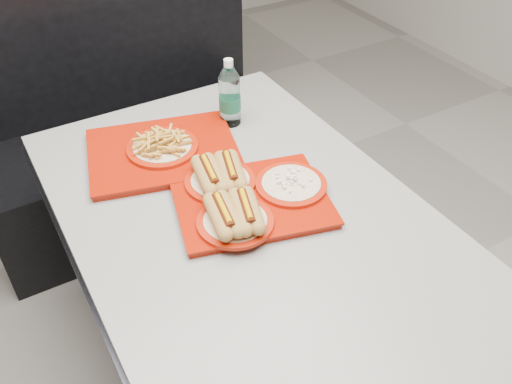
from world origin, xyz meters
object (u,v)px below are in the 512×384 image
booth_bench (128,131)px  tray_near (245,196)px  tray_far (163,149)px  diner_table (250,258)px  water_bottle (230,96)px

booth_bench → tray_near: (0.01, -1.05, 0.38)m
booth_bench → tray_far: booth_bench is taller
diner_table → booth_bench: booth_bench is taller
booth_bench → tray_near: booth_bench is taller
tray_near → water_bottle: (0.16, 0.39, 0.07)m
water_bottle → booth_bench: bearing=104.8°
diner_table → water_bottle: water_bottle is taller
diner_table → water_bottle: bearing=68.2°
tray_near → water_bottle: bearing=67.3°
booth_bench → tray_far: bearing=-97.4°
diner_table → tray_far: tray_far is taller
diner_table → booth_bench: (0.00, 1.09, -0.18)m
diner_table → water_bottle: (0.17, 0.44, 0.26)m
booth_bench → tray_near: bearing=-89.4°
diner_table → tray_far: size_ratio=2.74×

